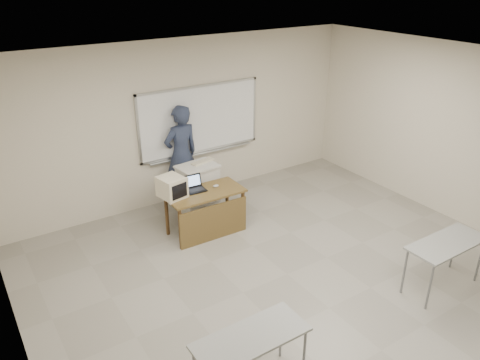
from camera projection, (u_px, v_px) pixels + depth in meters
floor at (329, 308)px, 6.16m from camera, size 7.00×8.00×0.01m
whiteboard at (200, 120)px, 8.70m from camera, size 2.48×0.10×1.31m
student_desks at (424, 329)px, 4.85m from camera, size 4.40×2.20×0.73m
instructor_desk at (208, 207)px, 7.63m from camera, size 1.28×0.64×0.75m
podium at (198, 190)px, 8.29m from camera, size 0.68×0.50×0.95m
crt_monitor at (171, 187)px, 7.39m from camera, size 0.37×0.42×0.35m
laptop at (194, 187)px, 7.66m from camera, size 0.31×0.29×0.23m
mouse at (216, 186)px, 7.77m from camera, size 0.11×0.09×0.04m
keyboard at (203, 162)px, 8.22m from camera, size 0.46×0.24×0.02m
presenter at (181, 155)px, 8.61m from camera, size 0.72×0.51×1.87m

